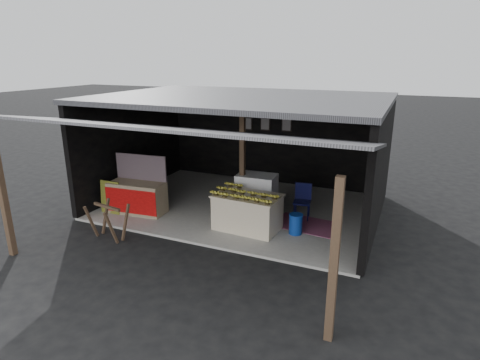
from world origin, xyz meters
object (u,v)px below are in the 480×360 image
at_px(plastic_chair, 303,198).
at_px(white_crate, 256,195).
at_px(neighbor_stall, 138,196).
at_px(water_barrel, 296,225).
at_px(sawhorse, 108,218).
at_px(banana_table, 247,212).

bearing_deg(plastic_chair, white_crate, -172.86).
xyz_separation_m(white_crate, neighbor_stall, (-2.90, -1.06, -0.09)).
bearing_deg(white_crate, neighbor_stall, -162.57).
distance_m(white_crate, plastic_chair, 1.17).
distance_m(water_barrel, plastic_chair, 1.08).
height_order(neighbor_stall, plastic_chair, neighbor_stall).
relative_size(neighbor_stall, water_barrel, 3.36).
distance_m(neighbor_stall, plastic_chair, 4.25).
xyz_separation_m(sawhorse, plastic_chair, (3.70, 2.86, 0.07)).
distance_m(sawhorse, plastic_chair, 4.68).
height_order(banana_table, sawhorse, banana_table).
bearing_deg(sawhorse, water_barrel, 35.18).
height_order(white_crate, plastic_chair, white_crate).
distance_m(white_crate, water_barrel, 1.47).
bearing_deg(water_barrel, sawhorse, -154.37).
relative_size(white_crate, plastic_chair, 1.22).
relative_size(water_barrel, plastic_chair, 0.51).
bearing_deg(water_barrel, banana_table, -170.71).
xyz_separation_m(neighbor_stall, plastic_chair, (4.02, 1.37, 0.07)).
bearing_deg(banana_table, sawhorse, -145.39).
bearing_deg(water_barrel, plastic_chair, 96.87).
xyz_separation_m(white_crate, water_barrel, (1.25, -0.72, -0.31)).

